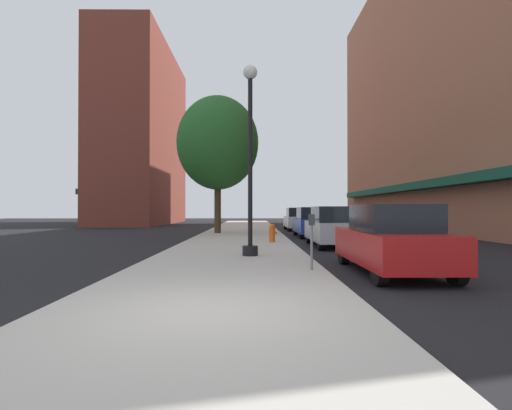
# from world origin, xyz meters

# --- Properties ---
(ground_plane) EXTENTS (90.00, 90.00, 0.00)m
(ground_plane) POSITION_xyz_m (4.00, 18.00, 0.00)
(ground_plane) COLOR black
(sidewalk_slab) EXTENTS (4.80, 50.00, 0.12)m
(sidewalk_slab) POSITION_xyz_m (0.00, 19.00, 0.06)
(sidewalk_slab) COLOR #B7B2A8
(sidewalk_slab) RESTS_ON ground
(building_right_brick) EXTENTS (6.80, 40.00, 22.23)m
(building_right_brick) POSITION_xyz_m (14.99, 22.00, 11.09)
(building_right_brick) COLOR #9E6047
(building_right_brick) RESTS_ON ground
(building_far_background) EXTENTS (6.80, 18.00, 18.41)m
(building_far_background) POSITION_xyz_m (-11.01, 37.00, 9.18)
(building_far_background) COLOR brown
(building_far_background) RESTS_ON ground
(lamppost) EXTENTS (0.48, 0.48, 5.90)m
(lamppost) POSITION_xyz_m (0.58, 6.70, 3.20)
(lamppost) COLOR black
(lamppost) RESTS_ON sidewalk_slab
(fire_hydrant) EXTENTS (0.33, 0.26, 0.79)m
(fire_hydrant) POSITION_xyz_m (1.51, 11.73, 0.52)
(fire_hydrant) COLOR #E05614
(fire_hydrant) RESTS_ON sidewalk_slab
(parking_meter_near) EXTENTS (0.14, 0.09, 1.31)m
(parking_meter_near) POSITION_xyz_m (2.05, 3.79, 0.95)
(parking_meter_near) COLOR slate
(parking_meter_near) RESTS_ON sidewalk_slab
(tree_near) EXTENTS (4.92, 4.92, 8.27)m
(tree_near) POSITION_xyz_m (-1.45, 18.51, 5.54)
(tree_near) COLOR #422D1E
(tree_near) RESTS_ON sidewalk_slab
(car_red) EXTENTS (1.80, 4.30, 1.66)m
(car_red) POSITION_xyz_m (4.00, 3.96, 0.81)
(car_red) COLOR black
(car_red) RESTS_ON ground
(car_silver) EXTENTS (1.80, 4.30, 1.66)m
(car_silver) POSITION_xyz_m (4.00, 10.93, 0.81)
(car_silver) COLOR black
(car_silver) RESTS_ON ground
(car_blue) EXTENTS (1.80, 4.30, 1.66)m
(car_blue) POSITION_xyz_m (4.00, 16.68, 0.81)
(car_blue) COLOR black
(car_blue) RESTS_ON ground
(car_white) EXTENTS (1.80, 4.30, 1.66)m
(car_white) POSITION_xyz_m (4.00, 23.74, 0.81)
(car_white) COLOR black
(car_white) RESTS_ON ground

